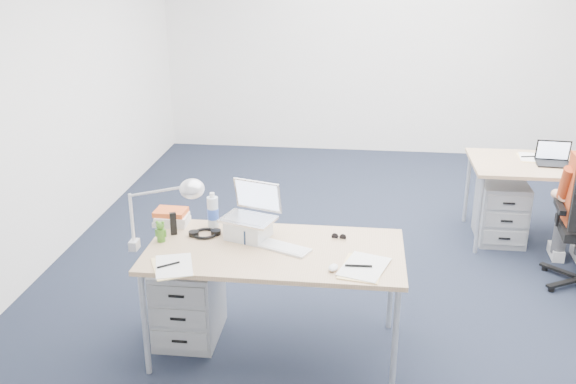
{
  "coord_description": "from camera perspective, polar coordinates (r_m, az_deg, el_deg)",
  "views": [
    {
      "loc": [
        -0.45,
        -4.71,
        2.47
      ],
      "look_at": [
        -0.96,
        -0.44,
        0.85
      ],
      "focal_mm": 40.0,
      "sensor_mm": 36.0,
      "label": 1
    }
  ],
  "objects": [
    {
      "name": "floor",
      "position": [
        5.33,
        10.95,
        -7.36
      ],
      "size": [
        7.0,
        7.0,
        0.0
      ],
      "primitive_type": "plane",
      "color": "black",
      "rests_on": "ground"
    },
    {
      "name": "room",
      "position": [
        4.79,
        12.35,
        11.08
      ],
      "size": [
        6.02,
        7.02,
        2.8
      ],
      "color": "white",
      "rests_on": "ground"
    },
    {
      "name": "desk_near",
      "position": [
        4.03,
        -1.17,
        -5.69
      ],
      "size": [
        1.6,
        0.8,
        0.73
      ],
      "color": "tan",
      "rests_on": "ground"
    },
    {
      "name": "desk_far",
      "position": [
        6.11,
        23.36,
        1.9
      ],
      "size": [
        1.6,
        0.8,
        0.73
      ],
      "color": "tan",
      "rests_on": "ground"
    },
    {
      "name": "drawer_pedestal_near",
      "position": [
        4.42,
        -8.81,
        -9.43
      ],
      "size": [
        0.4,
        0.5,
        0.55
      ],
      "primitive_type": "cube",
      "color": "#9A9D9F",
      "rests_on": "ground"
    },
    {
      "name": "drawer_pedestal_far",
      "position": [
        6.09,
        18.39,
        -1.59
      ],
      "size": [
        0.4,
        0.5,
        0.55
      ],
      "primitive_type": "cube",
      "color": "#9A9D9F",
      "rests_on": "ground"
    },
    {
      "name": "silver_laptop",
      "position": [
        4.1,
        -3.57,
        -1.83
      ],
      "size": [
        0.39,
        0.35,
        0.35
      ],
      "primitive_type": null,
      "rotation": [
        0.0,
        0.0,
        -0.31
      ],
      "color": "silver",
      "rests_on": "desk_near"
    },
    {
      "name": "wireless_keyboard",
      "position": [
        4.0,
        -0.28,
        -4.99
      ],
      "size": [
        0.35,
        0.25,
        0.02
      ],
      "primitive_type": "cube",
      "rotation": [
        0.0,
        0.0,
        -0.42
      ],
      "color": "white",
      "rests_on": "desk_near"
    },
    {
      "name": "computer_mouse",
      "position": [
        3.76,
        4.05,
        -6.72
      ],
      "size": [
        0.07,
        0.1,
        0.03
      ],
      "primitive_type": "ellipsoid",
      "rotation": [
        0.0,
        0.0,
        -0.2
      ],
      "color": "white",
      "rests_on": "desk_near"
    },
    {
      "name": "headphones",
      "position": [
        4.22,
        -7.4,
        -3.61
      ],
      "size": [
        0.25,
        0.21,
        0.03
      ],
      "primitive_type": null,
      "rotation": [
        0.0,
        0.0,
        0.27
      ],
      "color": "black",
      "rests_on": "desk_near"
    },
    {
      "name": "can_koozie",
      "position": [
        4.07,
        -3.67,
        -3.87
      ],
      "size": [
        0.07,
        0.07,
        0.1
      ],
      "primitive_type": "cylinder",
      "rotation": [
        0.0,
        0.0,
        -0.03
      ],
      "color": "#152643",
      "rests_on": "desk_near"
    },
    {
      "name": "water_bottle",
      "position": [
        4.3,
        -6.71,
        -1.59
      ],
      "size": [
        0.08,
        0.08,
        0.24
      ],
      "primitive_type": "cylinder",
      "rotation": [
        0.0,
        0.0,
        -0.11
      ],
      "color": "silver",
      "rests_on": "desk_near"
    },
    {
      "name": "bear_figurine",
      "position": [
        4.16,
        -11.25,
        -3.42
      ],
      "size": [
        0.08,
        0.07,
        0.14
      ],
      "primitive_type": null,
      "rotation": [
        0.0,
        0.0,
        -0.17
      ],
      "color": "#2B6A1C",
      "rests_on": "desk_near"
    },
    {
      "name": "book_stack",
      "position": [
        4.42,
        -10.32,
        -2.19
      ],
      "size": [
        0.26,
        0.22,
        0.1
      ],
      "primitive_type": "cube",
      "rotation": [
        0.0,
        0.0,
        0.24
      ],
      "color": "silver",
      "rests_on": "desk_near"
    },
    {
      "name": "cordless_phone",
      "position": [
        4.24,
        -10.16,
        -2.79
      ],
      "size": [
        0.05,
        0.04,
        0.15
      ],
      "primitive_type": "cube",
      "rotation": [
        0.0,
        0.0,
        0.42
      ],
      "color": "black",
      "rests_on": "desk_near"
    },
    {
      "name": "papers_left",
      "position": [
        3.84,
        -10.29,
        -6.55
      ],
      "size": [
        0.3,
        0.35,
        0.01
      ],
      "primitive_type": "cube",
      "rotation": [
        0.0,
        0.0,
        0.36
      ],
      "color": "#FFDE93",
      "rests_on": "desk_near"
    },
    {
      "name": "papers_right",
      "position": [
        3.79,
        6.62,
        -6.71
      ],
      "size": [
        0.32,
        0.39,
        0.01
      ],
      "primitive_type": "cube",
      "rotation": [
        0.0,
        0.0,
        -0.26
      ],
      "color": "#FFDE93",
      "rests_on": "desk_near"
    },
    {
      "name": "sunglasses",
      "position": [
        4.16,
        4.55,
        -3.99
      ],
      "size": [
        0.1,
        0.06,
        0.02
      ],
      "primitive_type": null,
      "rotation": [
        0.0,
        0.0,
        -0.13
      ],
      "color": "black",
      "rests_on": "desk_near"
    },
    {
      "name": "desk_lamp",
      "position": [
        3.97,
        -11.73,
        -1.87
      ],
      "size": [
        0.44,
        0.17,
        0.5
      ],
      "primitive_type": null,
      "rotation": [
        0.0,
        0.0,
        0.03
      ],
      "color": "silver",
      "rests_on": "desk_near"
    },
    {
      "name": "dark_laptop",
      "position": [
        6.0,
        22.66,
        3.19
      ],
      "size": [
        0.31,
        0.3,
        0.21
      ],
      "primitive_type": null,
      "rotation": [
        0.0,
        0.0,
        -0.08
      ],
      "color": "black",
      "rests_on": "desk_far"
    },
    {
      "name": "far_papers",
      "position": [
        6.15,
        20.71,
        2.87
      ],
      "size": [
        0.21,
        0.29,
        0.01
      ],
      "primitive_type": "cube",
      "rotation": [
        0.0,
        0.0,
        -0.08
      ],
      "color": "white",
      "rests_on": "desk_far"
    }
  ]
}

